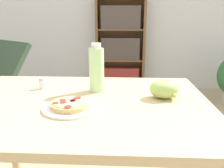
{
  "coord_description": "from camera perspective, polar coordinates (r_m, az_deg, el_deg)",
  "views": [
    {
      "loc": [
        0.31,
        -1.2,
        1.14
      ],
      "look_at": [
        0.26,
        -0.06,
        0.81
      ],
      "focal_mm": 38.0,
      "sensor_mm": 36.0,
      "label": 1
    }
  ],
  "objects": [
    {
      "name": "pizza_on_plate",
      "position": [
        1.04,
        -9.96,
        -5.21
      ],
      "size": [
        0.24,
        0.24,
        0.04
      ],
      "color": "white",
      "rests_on": "dining_table"
    },
    {
      "name": "wall_back",
      "position": [
        3.84,
        -1.83,
        18.31
      ],
      "size": [
        8.0,
        0.05,
        2.6
      ],
      "color": "silver",
      "rests_on": "ground_plane"
    },
    {
      "name": "salt_shaker",
      "position": [
        1.37,
        -16.49,
        0.13
      ],
      "size": [
        0.03,
        0.03,
        0.06
      ],
      "color": "white",
      "rests_on": "dining_table"
    },
    {
      "name": "bookshelf",
      "position": [
        3.71,
        2.03,
        8.79
      ],
      "size": [
        0.75,
        0.24,
        1.43
      ],
      "color": "brown",
      "rests_on": "ground_plane"
    },
    {
      "name": "dining_table",
      "position": [
        1.18,
        -7.65,
        -8.34
      ],
      "size": [
        1.24,
        0.91,
        0.75
      ],
      "color": "#D1B27F",
      "rests_on": "ground_plane"
    },
    {
      "name": "drink_bottle",
      "position": [
        1.25,
        -3.74,
        3.62
      ],
      "size": [
        0.08,
        0.08,
        0.26
      ],
      "color": "#B7EAA3",
      "rests_on": "dining_table"
    },
    {
      "name": "grape_bunch",
      "position": [
        1.18,
        12.35,
        -1.23
      ],
      "size": [
        0.14,
        0.11,
        0.09
      ],
      "color": "#A8CC66",
      "rests_on": "dining_table"
    }
  ]
}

